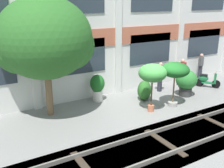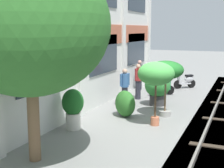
{
  "view_description": "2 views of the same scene",
  "coord_description": "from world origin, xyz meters",
  "px_view_note": "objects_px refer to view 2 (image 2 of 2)",
  "views": [
    {
      "loc": [
        -7.23,
        -8.86,
        4.91
      ],
      "look_at": [
        -1.39,
        1.07,
        1.21
      ],
      "focal_mm": 42.0,
      "sensor_mm": 36.0,
      "label": 1
    },
    {
      "loc": [
        -10.32,
        -2.94,
        3.32
      ],
      "look_at": [
        1.09,
        1.97,
        1.14
      ],
      "focal_mm": 50.0,
      "sensor_mm": 36.0,
      "label": 2
    }
  ],
  "objects_px": {
    "broadleaf_tree": "(30,30)",
    "resident_watching_tracks": "(138,80)",
    "scooter_near_curb": "(186,81)",
    "scooter_second_parked": "(161,87)",
    "topiary_hedge": "(125,104)",
    "resident_near_plants": "(125,86)",
    "potted_plant_stone_basin": "(73,106)",
    "resident_by_doorway": "(140,74)",
    "potted_plant_terracotta_small": "(156,75)",
    "potted_plant_tall_urn": "(166,72)",
    "potted_plant_glazed_jar": "(157,87)"
  },
  "relations": [
    {
      "from": "potted_plant_stone_basin",
      "to": "resident_by_doorway",
      "type": "xyz_separation_m",
      "value": [
        7.63,
        0.19,
        0.1
      ]
    },
    {
      "from": "potted_plant_tall_urn",
      "to": "resident_by_doorway",
      "type": "distance_m",
      "value": 5.54
    },
    {
      "from": "potted_plant_terracotta_small",
      "to": "resident_watching_tracks",
      "type": "distance_m",
      "value": 4.28
    },
    {
      "from": "broadleaf_tree",
      "to": "potted_plant_stone_basin",
      "type": "bearing_deg",
      "value": 8.34
    },
    {
      "from": "resident_near_plants",
      "to": "topiary_hedge",
      "type": "distance_m",
      "value": 1.7
    },
    {
      "from": "broadleaf_tree",
      "to": "scooter_near_curb",
      "type": "distance_m",
      "value": 12.11
    },
    {
      "from": "potted_plant_tall_urn",
      "to": "topiary_hedge",
      "type": "height_order",
      "value": "potted_plant_tall_urn"
    },
    {
      "from": "scooter_near_curb",
      "to": "resident_watching_tracks",
      "type": "bearing_deg",
      "value": 25.22
    },
    {
      "from": "broadleaf_tree",
      "to": "potted_plant_glazed_jar",
      "type": "xyz_separation_m",
      "value": [
        7.01,
        -1.32,
        -2.51
      ]
    },
    {
      "from": "potted_plant_terracotta_small",
      "to": "potted_plant_glazed_jar",
      "type": "distance_m",
      "value": 3.15
    },
    {
      "from": "scooter_second_parked",
      "to": "resident_by_doorway",
      "type": "relative_size",
      "value": 0.68
    },
    {
      "from": "broadleaf_tree",
      "to": "potted_plant_stone_basin",
      "type": "xyz_separation_m",
      "value": [
        2.59,
        0.38,
        -2.53
      ]
    },
    {
      "from": "potted_plant_stone_basin",
      "to": "topiary_hedge",
      "type": "bearing_deg",
      "value": -25.76
    },
    {
      "from": "potted_plant_glazed_jar",
      "to": "scooter_near_curb",
      "type": "xyz_separation_m",
      "value": [
        4.62,
        -0.43,
        -0.37
      ]
    },
    {
      "from": "broadleaf_tree",
      "to": "potted_plant_tall_urn",
      "type": "relative_size",
      "value": 2.38
    },
    {
      "from": "topiary_hedge",
      "to": "resident_by_doorway",
      "type": "bearing_deg",
      "value": 12.71
    },
    {
      "from": "broadleaf_tree",
      "to": "topiary_hedge",
      "type": "distance_m",
      "value": 5.56
    },
    {
      "from": "broadleaf_tree",
      "to": "potted_plant_glazed_jar",
      "type": "height_order",
      "value": "broadleaf_tree"
    },
    {
      "from": "potted_plant_stone_basin",
      "to": "potted_plant_tall_urn",
      "type": "bearing_deg",
      "value": -40.85
    },
    {
      "from": "broadleaf_tree",
      "to": "resident_watching_tracks",
      "type": "xyz_separation_m",
      "value": [
        7.84,
        -0.15,
        -2.4
      ]
    },
    {
      "from": "topiary_hedge",
      "to": "resident_near_plants",
      "type": "bearing_deg",
      "value": 21.57
    },
    {
      "from": "potted_plant_terracotta_small",
      "to": "potted_plant_glazed_jar",
      "type": "relative_size",
      "value": 1.59
    },
    {
      "from": "potted_plant_stone_basin",
      "to": "resident_watching_tracks",
      "type": "distance_m",
      "value": 5.28
    },
    {
      "from": "potted_plant_tall_urn",
      "to": "scooter_near_curb",
      "type": "height_order",
      "value": "potted_plant_tall_urn"
    },
    {
      "from": "resident_near_plants",
      "to": "topiary_hedge",
      "type": "height_order",
      "value": "resident_near_plants"
    },
    {
      "from": "potted_plant_tall_urn",
      "to": "resident_watching_tracks",
      "type": "bearing_deg",
      "value": 38.27
    },
    {
      "from": "scooter_second_parked",
      "to": "resident_by_doorway",
      "type": "distance_m",
      "value": 1.89
    },
    {
      "from": "resident_by_doorway",
      "to": "resident_watching_tracks",
      "type": "distance_m",
      "value": 2.48
    },
    {
      "from": "potted_plant_terracotta_small",
      "to": "scooter_near_curb",
      "type": "bearing_deg",
      "value": 2.16
    },
    {
      "from": "scooter_second_parked",
      "to": "resident_by_doorway",
      "type": "height_order",
      "value": "resident_by_doorway"
    },
    {
      "from": "potted_plant_tall_urn",
      "to": "resident_watching_tracks",
      "type": "height_order",
      "value": "potted_plant_tall_urn"
    },
    {
      "from": "resident_near_plants",
      "to": "scooter_near_curb",
      "type": "bearing_deg",
      "value": 101.39
    },
    {
      "from": "broadleaf_tree",
      "to": "scooter_second_parked",
      "type": "distance_m",
      "value": 9.62
    },
    {
      "from": "potted_plant_terracotta_small",
      "to": "potted_plant_glazed_jar",
      "type": "height_order",
      "value": "potted_plant_terracotta_small"
    },
    {
      "from": "potted_plant_terracotta_small",
      "to": "scooter_second_parked",
      "type": "relative_size",
      "value": 1.99
    },
    {
      "from": "resident_near_plants",
      "to": "topiary_hedge",
      "type": "bearing_deg",
      "value": -39.43
    },
    {
      "from": "potted_plant_glazed_jar",
      "to": "topiary_hedge",
      "type": "distance_m",
      "value": 2.37
    },
    {
      "from": "potted_plant_tall_urn",
      "to": "potted_plant_stone_basin",
      "type": "bearing_deg",
      "value": 139.15
    },
    {
      "from": "potted_plant_terracotta_small",
      "to": "resident_near_plants",
      "type": "height_order",
      "value": "potted_plant_terracotta_small"
    },
    {
      "from": "resident_by_doorway",
      "to": "potted_plant_tall_urn",
      "type": "bearing_deg",
      "value": -102.21
    },
    {
      "from": "scooter_second_parked",
      "to": "potted_plant_stone_basin",
      "type": "bearing_deg",
      "value": -140.55
    },
    {
      "from": "broadleaf_tree",
      "to": "resident_watching_tracks",
      "type": "height_order",
      "value": "broadleaf_tree"
    },
    {
      "from": "potted_plant_glazed_jar",
      "to": "resident_by_doorway",
      "type": "xyz_separation_m",
      "value": [
        3.21,
        1.89,
        0.08
      ]
    },
    {
      "from": "scooter_near_curb",
      "to": "topiary_hedge",
      "type": "bearing_deg",
      "value": 39.18
    },
    {
      "from": "resident_watching_tracks",
      "to": "potted_plant_terracotta_small",
      "type": "bearing_deg",
      "value": -53.76
    },
    {
      "from": "scooter_second_parked",
      "to": "topiary_hedge",
      "type": "distance_m",
      "value": 4.39
    },
    {
      "from": "potted_plant_glazed_jar",
      "to": "topiary_hedge",
      "type": "bearing_deg",
      "value": 163.78
    },
    {
      "from": "scooter_near_curb",
      "to": "scooter_second_parked",
      "type": "xyz_separation_m",
      "value": [
        -2.5,
        0.83,
        0.0
      ]
    },
    {
      "from": "scooter_near_curb",
      "to": "resident_watching_tracks",
      "type": "xyz_separation_m",
      "value": [
        -3.79,
        1.6,
        0.48
      ]
    },
    {
      "from": "potted_plant_tall_urn",
      "to": "potted_plant_glazed_jar",
      "type": "xyz_separation_m",
      "value": [
        1.6,
        0.74,
        -0.94
      ]
    }
  ]
}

